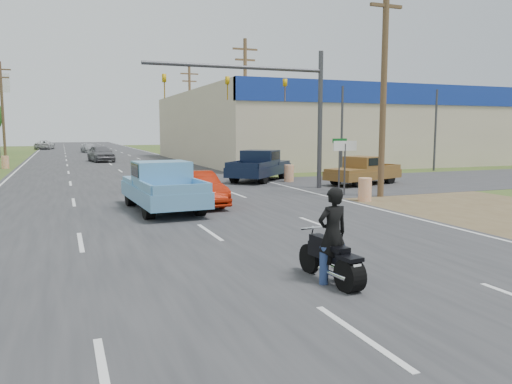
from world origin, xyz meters
name	(u,v)px	position (x,y,z in m)	size (l,w,h in m)	color
ground	(360,337)	(0.00, 0.00, 0.00)	(200.00, 200.00, 0.00)	#385321
main_road	(110,164)	(0.00, 40.00, 0.01)	(15.00, 180.00, 0.02)	#2D2D30
cross_road	(152,193)	(0.00, 18.00, 0.01)	(120.00, 10.00, 0.02)	#2D2D30
dirt_verge	(454,204)	(11.00, 10.00, 0.01)	(8.00, 18.00, 0.01)	brown
big_box_store	(408,128)	(32.00, 39.93, 3.31)	(50.00, 28.10, 6.60)	#B7A88C
utility_pole_1	(384,78)	(9.50, 13.00, 5.32)	(2.00, 0.28, 10.00)	#4C3823
utility_pole_2	(245,100)	(9.50, 31.00, 5.32)	(2.00, 0.28, 10.00)	#4C3823
utility_pole_3	(190,109)	(9.50, 49.00, 5.32)	(2.00, 0.28, 10.00)	#4C3823
utility_pole_6	(2,108)	(-9.50, 52.00, 5.32)	(2.00, 0.28, 10.00)	#4C3823
tree_3	(406,113)	(55.00, 70.00, 6.19)	(8.40, 8.40, 10.40)	#422D19
tree_5	(233,117)	(30.00, 95.00, 5.88)	(7.98, 7.98, 9.88)	#422D19
barrel_0	(365,190)	(8.00, 12.00, 0.50)	(0.56, 0.56, 1.00)	orange
barrel_1	(289,173)	(8.40, 20.50, 0.50)	(0.56, 0.56, 1.00)	orange
barrel_3	(5,162)	(-8.20, 38.00, 0.50)	(0.56, 0.56, 1.00)	orange
lane_sign	(345,154)	(8.20, 14.00, 1.90)	(1.20, 0.08, 2.52)	#3F3F44
street_name_sign	(339,159)	(8.80, 15.50, 1.61)	(0.80, 0.08, 2.61)	#3F3F44
signal_mast	(272,94)	(5.82, 17.00, 4.80)	(9.12, 0.40, 7.00)	#3F3F44
red_convertible	(197,189)	(0.99, 13.32, 0.68)	(1.44, 4.12, 1.36)	#A01B07
motorcycle	(333,262)	(0.89, 2.34, 0.46)	(0.62, 2.03, 1.03)	black
rider	(333,239)	(0.89, 2.39, 0.91)	(0.66, 0.43, 1.82)	black
blue_pickup	(162,186)	(-0.51, 12.75, 0.93)	(2.44, 5.69, 1.85)	black
navy_pickup	(260,165)	(7.09, 21.75, 0.92)	(5.33, 5.46, 1.83)	black
brown_pickup	(362,171)	(11.53, 17.63, 0.79)	(5.07, 3.28, 1.57)	black
distant_car_grey	(101,154)	(-0.50, 44.08, 0.80)	(1.89, 4.70, 1.60)	slate
distant_car_silver	(89,148)	(-0.50, 65.58, 0.62)	(1.72, 4.24, 1.23)	#AEAFB3
distant_car_white	(45,145)	(-6.50, 80.37, 0.71)	(2.36, 5.11, 1.42)	#BDBDBD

